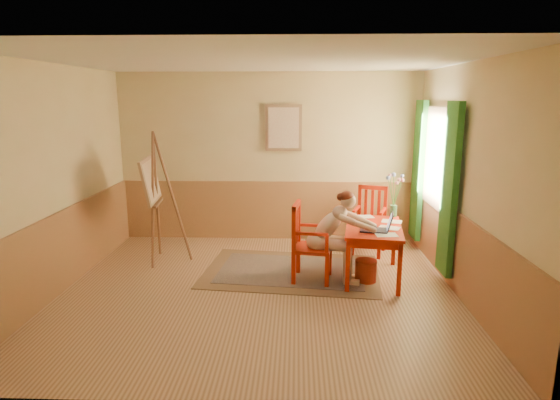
{
  "coord_description": "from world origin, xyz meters",
  "views": [
    {
      "loc": [
        0.47,
        -5.51,
        2.39
      ],
      "look_at": [
        0.25,
        0.55,
        1.05
      ],
      "focal_mm": 29.88,
      "sensor_mm": 36.0,
      "label": 1
    }
  ],
  "objects_px": {
    "chair_back": "(370,220)",
    "figure": "(334,232)",
    "laptop": "(379,227)",
    "easel": "(153,186)",
    "table": "(373,233)",
    "chair_left": "(308,242)"
  },
  "relations": [
    {
      "from": "chair_back",
      "to": "figure",
      "type": "xyz_separation_m",
      "value": [
        -0.65,
        -1.23,
        0.16
      ]
    },
    {
      "from": "laptop",
      "to": "easel",
      "type": "bearing_deg",
      "value": 165.82
    },
    {
      "from": "easel",
      "to": "figure",
      "type": "bearing_deg",
      "value": -15.72
    },
    {
      "from": "table",
      "to": "chair_left",
      "type": "xyz_separation_m",
      "value": [
        -0.87,
        -0.13,
        -0.1
      ]
    },
    {
      "from": "figure",
      "to": "easel",
      "type": "height_order",
      "value": "easel"
    },
    {
      "from": "figure",
      "to": "easel",
      "type": "distance_m",
      "value": 2.71
    },
    {
      "from": "chair_back",
      "to": "laptop",
      "type": "xyz_separation_m",
      "value": [
        -0.09,
        -1.3,
        0.25
      ]
    },
    {
      "from": "figure",
      "to": "laptop",
      "type": "bearing_deg",
      "value": -6.83
    },
    {
      "from": "chair_left",
      "to": "chair_back",
      "type": "distance_m",
      "value": 1.55
    },
    {
      "from": "table",
      "to": "easel",
      "type": "distance_m",
      "value": 3.19
    },
    {
      "from": "table",
      "to": "figure",
      "type": "bearing_deg",
      "value": -162.71
    },
    {
      "from": "table",
      "to": "chair_left",
      "type": "bearing_deg",
      "value": -171.35
    },
    {
      "from": "laptop",
      "to": "table",
      "type": "bearing_deg",
      "value": 96.58
    },
    {
      "from": "chair_left",
      "to": "chair_back",
      "type": "height_order",
      "value": "chair_left"
    },
    {
      "from": "table",
      "to": "chair_back",
      "type": "distance_m",
      "value": 1.08
    },
    {
      "from": "chair_left",
      "to": "chair_back",
      "type": "relative_size",
      "value": 1.01
    },
    {
      "from": "chair_back",
      "to": "laptop",
      "type": "relative_size",
      "value": 2.35
    },
    {
      "from": "table",
      "to": "chair_left",
      "type": "distance_m",
      "value": 0.88
    },
    {
      "from": "chair_back",
      "to": "easel",
      "type": "distance_m",
      "value": 3.32
    },
    {
      "from": "figure",
      "to": "laptop",
      "type": "distance_m",
      "value": 0.57
    },
    {
      "from": "chair_back",
      "to": "laptop",
      "type": "height_order",
      "value": "chair_back"
    },
    {
      "from": "chair_back",
      "to": "figure",
      "type": "bearing_deg",
      "value": -117.91
    }
  ]
}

